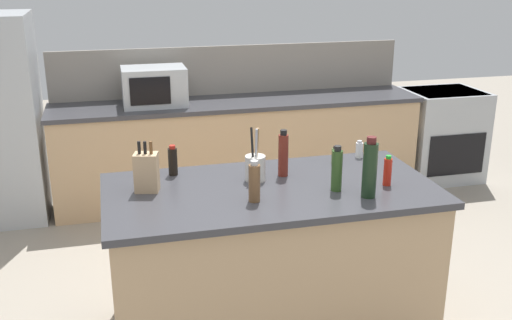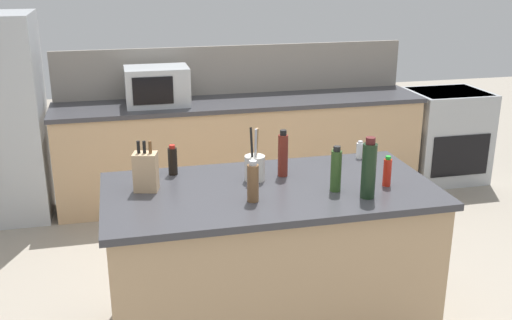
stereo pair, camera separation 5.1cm
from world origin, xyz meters
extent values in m
cube|color=tan|center=(0.30, 2.20, 0.45)|extent=(3.37, 0.62, 0.90)
cube|color=#38383D|center=(0.30, 2.20, 0.92)|extent=(3.41, 0.66, 0.04)
cube|color=gray|center=(0.30, 2.52, 1.17)|extent=(3.37, 0.03, 0.46)
cube|color=tan|center=(0.00, 0.00, 0.45)|extent=(1.83, 0.89, 0.90)
cube|color=#38383D|center=(0.00, 0.00, 0.92)|extent=(1.89, 0.95, 0.04)
cube|color=#ADB2B7|center=(2.43, 2.20, 0.46)|extent=(0.76, 0.64, 0.92)
cube|color=black|center=(2.43, 1.88, 0.35)|extent=(0.61, 0.01, 0.41)
cube|color=black|center=(2.43, 2.20, 0.91)|extent=(0.68, 0.58, 0.02)
cube|color=#ADB2B7|center=(-0.46, 2.20, 1.11)|extent=(0.55, 0.38, 0.34)
cube|color=black|center=(-0.51, 2.01, 1.11)|extent=(0.34, 0.01, 0.24)
cube|color=tan|center=(-0.69, 0.12, 1.05)|extent=(0.15, 0.13, 0.22)
cylinder|color=black|center=(-0.72, 0.13, 1.20)|extent=(0.02, 0.02, 0.07)
cylinder|color=black|center=(-0.69, 0.12, 1.20)|extent=(0.02, 0.02, 0.07)
cylinder|color=brown|center=(-0.66, 0.11, 1.20)|extent=(0.02, 0.02, 0.07)
cylinder|color=beige|center=(-0.06, 0.13, 1.02)|extent=(0.12, 0.12, 0.15)
cylinder|color=olive|center=(-0.04, 0.14, 1.17)|extent=(0.01, 0.05, 0.18)
cylinder|color=black|center=(-0.08, 0.14, 1.17)|extent=(0.01, 0.05, 0.18)
cylinder|color=#B2B2B7|center=(-0.06, 0.12, 1.17)|extent=(0.01, 0.03, 0.18)
cylinder|color=maroon|center=(0.12, 0.17, 1.07)|extent=(0.06, 0.06, 0.25)
cylinder|color=black|center=(0.12, 0.17, 1.21)|extent=(0.04, 0.04, 0.03)
cylinder|color=#567038|center=(0.51, 0.30, 0.99)|extent=(0.05, 0.05, 0.10)
cylinder|color=black|center=(0.51, 0.30, 1.05)|extent=(0.03, 0.03, 0.02)
cylinder|color=brown|center=(-0.14, -0.17, 1.04)|extent=(0.06, 0.06, 0.21)
cylinder|color=#B2B2B7|center=(-0.14, -0.17, 1.16)|extent=(0.04, 0.04, 0.02)
cylinder|color=black|center=(0.48, -0.27, 1.09)|extent=(0.08, 0.08, 0.30)
cylinder|color=#4C1919|center=(0.48, -0.27, 1.26)|extent=(0.05, 0.05, 0.04)
cylinder|color=silver|center=(0.71, 0.38, 0.99)|extent=(0.05, 0.05, 0.10)
cylinder|color=#B2B2B7|center=(0.71, 0.38, 1.05)|extent=(0.03, 0.03, 0.02)
cylinder|color=black|center=(-0.52, 0.35, 1.02)|extent=(0.06, 0.06, 0.17)
cylinder|color=#B22319|center=(-0.52, 0.35, 1.12)|extent=(0.04, 0.04, 0.02)
cylinder|color=#2D4C1E|center=(0.34, -0.14, 1.06)|extent=(0.06, 0.06, 0.23)
cylinder|color=black|center=(0.34, -0.14, 1.19)|extent=(0.04, 0.04, 0.03)
cylinder|color=red|center=(0.66, -0.13, 1.02)|extent=(0.05, 0.05, 0.16)
cylinder|color=green|center=(0.66, -0.13, 1.11)|extent=(0.03, 0.03, 0.02)
camera|label=1|loc=(-0.86, -3.07, 2.18)|focal=42.00mm
camera|label=2|loc=(-0.81, -3.08, 2.18)|focal=42.00mm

